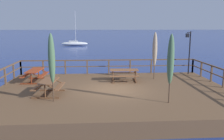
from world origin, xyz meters
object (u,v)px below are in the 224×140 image
picnic_table_mid_centre (124,73)px  lamp_post_hooked (189,46)px  patio_umbrella_short_back (52,59)px  sailboat_distant (74,43)px  picnic_table_front_left (35,73)px  patio_umbrella_tall_mid_left (171,60)px  picnic_table_back_right (49,84)px  patio_umbrella_tall_mid_right (155,49)px

picnic_table_mid_centre → lamp_post_hooked: bearing=19.5°
patio_umbrella_short_back → sailboat_distant: 42.53m
picnic_table_front_left → patio_umbrella_short_back: (1.97, -4.31, 1.51)m
picnic_table_front_left → patio_umbrella_tall_mid_left: 9.03m
picnic_table_mid_centre → picnic_table_back_right: (-4.34, -2.85, -0.00)m
patio_umbrella_tall_mid_right → patio_umbrella_short_back: size_ratio=0.98×
picnic_table_front_left → patio_umbrella_short_back: bearing=-65.5°
lamp_post_hooked → patio_umbrella_tall_mid_right: bearing=-155.4°
picnic_table_mid_centre → picnic_table_front_left: size_ratio=0.94×
patio_umbrella_tall_mid_right → picnic_table_mid_centre: bearing=-167.8°
patio_umbrella_tall_mid_right → lamp_post_hooked: (2.85, 1.30, 0.08)m
picnic_table_back_right → sailboat_distant: size_ratio=0.24×
patio_umbrella_tall_mid_right → lamp_post_hooked: bearing=24.6°
picnic_table_mid_centre → patio_umbrella_tall_mid_left: size_ratio=0.59×
picnic_table_mid_centre → sailboat_distant: size_ratio=0.25×
lamp_post_hooked → sailboat_distant: bearing=108.0°
picnic_table_back_right → sailboat_distant: 41.26m
picnic_table_front_left → sailboat_distant: sailboat_distant is taller
picnic_table_front_left → patio_umbrella_tall_mid_left: patio_umbrella_tall_mid_left is taller
patio_umbrella_tall_mid_left → patio_umbrella_short_back: patio_umbrella_short_back is taller
picnic_table_mid_centre → patio_umbrella_short_back: bearing=-133.9°
patio_umbrella_tall_mid_left → patio_umbrella_short_back: (-5.48, 0.56, 0.02)m
picnic_table_mid_centre → patio_umbrella_tall_mid_right: size_ratio=0.60×
picnic_table_mid_centre → patio_umbrella_tall_mid_right: 2.62m
picnic_table_front_left → patio_umbrella_short_back: patio_umbrella_short_back is taller
picnic_table_front_left → picnic_table_back_right: bearing=-64.2°
patio_umbrella_tall_mid_left → patio_umbrella_short_back: bearing=174.1°
lamp_post_hooked → picnic_table_front_left: bearing=-172.2°
patio_umbrella_tall_mid_right → sailboat_distant: size_ratio=0.41×
picnic_table_mid_centre → patio_umbrella_short_back: (-3.88, -4.04, 1.51)m
picnic_table_back_right → patio_umbrella_short_back: size_ratio=0.57×
picnic_table_back_right → patio_umbrella_short_back: (0.45, -1.19, 1.52)m
picnic_table_back_right → lamp_post_hooked: lamp_post_hooked is taller
picnic_table_back_right → picnic_table_mid_centre: bearing=33.3°
lamp_post_hooked → picnic_table_mid_centre: bearing=-160.5°
picnic_table_front_left → lamp_post_hooked: 11.04m
lamp_post_hooked → sailboat_distant: (-11.85, 36.56, -2.34)m
patio_umbrella_tall_mid_right → picnic_table_back_right: bearing=-152.9°
picnic_table_back_right → lamp_post_hooked: size_ratio=0.58×
picnic_table_front_left → patio_umbrella_tall_mid_left: (7.45, -4.88, 1.49)m
picnic_table_mid_centre → sailboat_distant: 38.94m
picnic_table_front_left → lamp_post_hooked: lamp_post_hooked is taller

